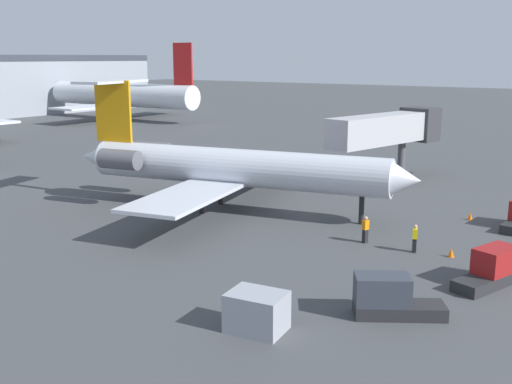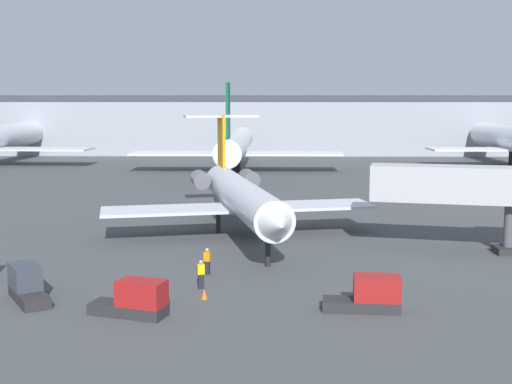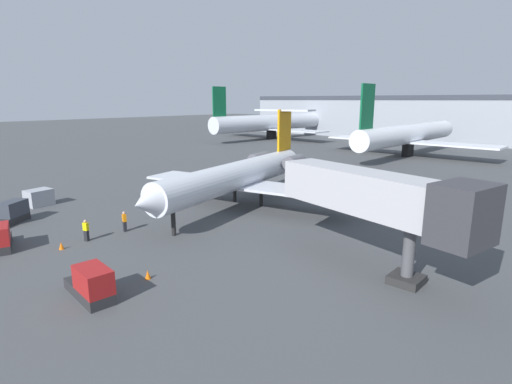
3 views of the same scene
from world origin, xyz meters
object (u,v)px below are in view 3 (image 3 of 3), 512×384
(traffic_cone_near, at_px, (61,246))
(traffic_cone_mid, at_px, (148,275))
(baggage_tug_lead, at_px, (10,214))
(cargo_container_uld, at_px, (39,198))
(parked_airliner_west_end, at_px, (271,123))
(parked_airliner_west_mid, at_px, (409,135))
(ground_crew_marshaller, at_px, (86,230))
(ground_crew_loader, at_px, (124,221))
(jet_bridge, at_px, (385,198))
(baggage_tug_spare, at_px, (91,285))
(regional_jet, at_px, (242,174))

(traffic_cone_near, height_order, traffic_cone_mid, same)
(baggage_tug_lead, height_order, cargo_container_uld, baggage_tug_lead)
(cargo_container_uld, xyz_separation_m, traffic_cone_near, (14.29, -3.71, -0.56))
(baggage_tug_lead, relative_size, parked_airliner_west_end, 0.10)
(parked_airliner_west_mid, bearing_deg, traffic_cone_near, -88.93)
(ground_crew_marshaller, xyz_separation_m, traffic_cone_mid, (9.29, -0.62, -0.58))
(cargo_container_uld, bearing_deg, traffic_cone_mid, -5.56)
(ground_crew_loader, height_order, cargo_container_uld, ground_crew_loader)
(jet_bridge, height_order, baggage_tug_lead, jet_bridge)
(traffic_cone_mid, bearing_deg, parked_airliner_west_end, 125.44)
(traffic_cone_mid, bearing_deg, cargo_container_uld, 174.44)
(ground_crew_loader, xyz_separation_m, baggage_tug_spare, (9.14, -7.24, -0.02))
(regional_jet, relative_size, ground_crew_loader, 15.98)
(ground_crew_marshaller, height_order, baggage_tug_spare, baggage_tug_spare)
(traffic_cone_near, bearing_deg, jet_bridge, 31.89)
(traffic_cone_mid, bearing_deg, regional_jet, 115.51)
(regional_jet, height_order, ground_crew_marshaller, regional_jet)
(parked_airliner_west_mid, bearing_deg, traffic_cone_mid, -81.00)
(ground_crew_loader, relative_size, traffic_cone_mid, 3.07)
(jet_bridge, bearing_deg, ground_crew_loader, -161.29)
(baggage_tug_spare, relative_size, traffic_cone_near, 7.46)
(baggage_tug_lead, bearing_deg, ground_crew_marshaller, 14.15)
(cargo_container_uld, relative_size, parked_airliner_west_end, 0.06)
(traffic_cone_near, relative_size, parked_airliner_west_end, 0.01)
(ground_crew_marshaller, xyz_separation_m, parked_airliner_west_mid, (-0.84, 63.29, 3.26))
(ground_crew_marshaller, distance_m, cargo_container_uld, 14.01)
(baggage_tug_spare, xyz_separation_m, cargo_container_uld, (-23.14, 5.69, -0.00))
(traffic_cone_mid, height_order, parked_airliner_west_end, parked_airliner_west_end)
(regional_jet, xyz_separation_m, cargo_container_uld, (-15.57, -13.74, -2.55))
(baggage_tug_lead, distance_m, parked_airliner_west_mid, 66.29)
(ground_crew_loader, distance_m, traffic_cone_mid, 9.98)
(jet_bridge, relative_size, ground_crew_marshaller, 8.38)
(baggage_tug_spare, xyz_separation_m, parked_airliner_west_end, (-51.72, 76.18, 3.58))
(baggage_tug_lead, xyz_separation_m, baggage_tug_spare, (18.60, -1.68, 0.00))
(ground_crew_marshaller, height_order, parked_airliner_west_mid, parked_airliner_west_mid)
(traffic_cone_mid, height_order, parked_airliner_west_mid, parked_airliner_west_mid)
(ground_crew_loader, distance_m, baggage_tug_spare, 11.66)
(baggage_tug_spare, bearing_deg, regional_jet, 111.29)
(baggage_tug_lead, relative_size, traffic_cone_near, 7.50)
(traffic_cone_near, distance_m, parked_airliner_west_end, 85.80)
(ground_crew_marshaller, height_order, baggage_tug_lead, baggage_tug_lead)
(ground_crew_loader, relative_size, parked_airliner_west_mid, 0.04)
(ground_crew_marshaller, relative_size, parked_airliner_west_end, 0.04)
(cargo_container_uld, bearing_deg, regional_jet, 41.43)
(baggage_tug_spare, height_order, traffic_cone_mid, baggage_tug_spare)
(parked_airliner_west_mid, bearing_deg, cargo_container_uld, -101.98)
(ground_crew_loader, height_order, baggage_tug_spare, baggage_tug_spare)
(baggage_tug_lead, xyz_separation_m, cargo_container_uld, (-4.54, 4.01, -0.00))
(ground_crew_marshaller, relative_size, ground_crew_loader, 1.00)
(ground_crew_marshaller, xyz_separation_m, cargo_container_uld, (-13.91, 1.64, -0.02))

